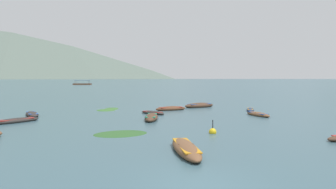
% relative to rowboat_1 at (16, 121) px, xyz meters
% --- Properties ---
extents(ground_plane, '(6000.00, 6000.00, 0.00)m').
position_rel_rowboat_1_xyz_m(ground_plane, '(13.80, 1485.89, -0.15)').
color(ground_plane, '#385660').
extents(mountain_1, '(2437.62, 2437.62, 575.83)m').
position_rel_rowboat_1_xyz_m(mountain_1, '(-865.10, 1797.60, 287.77)').
color(mountain_1, '#56665B').
rests_on(mountain_1, ground).
extents(mountain_2, '(1145.94, 1145.94, 321.55)m').
position_rel_rowboat_1_xyz_m(mountain_2, '(-151.96, 1737.37, 160.62)').
color(mountain_2, slate).
rests_on(mountain_2, ground).
extents(mountain_3, '(1126.56, 1126.56, 369.66)m').
position_rel_rowboat_1_xyz_m(mountain_3, '(486.23, 1575.48, 184.68)').
color(mountain_3, slate).
rests_on(mountain_3, ground).
extents(mountain_4, '(1141.06, 1141.06, 288.39)m').
position_rel_rowboat_1_xyz_m(mountain_4, '(969.64, 1761.33, 144.05)').
color(mountain_4, '#4C5B56').
rests_on(mountain_4, ground).
extents(rowboat_1, '(3.12, 3.60, 0.47)m').
position_rel_rowboat_1_xyz_m(rowboat_1, '(0.00, 0.00, 0.00)').
color(rowboat_1, '#2D2826').
rests_on(rowboat_1, ground).
extents(rowboat_2, '(1.20, 4.02, 0.65)m').
position_rel_rowboat_1_xyz_m(rowboat_2, '(11.15, 1.69, 0.05)').
color(rowboat_2, '#4C3323').
rests_on(rowboat_2, ground).
extents(rowboat_3, '(1.84, 4.70, 0.60)m').
position_rel_rowboat_1_xyz_m(rowboat_3, '(13.60, -9.67, 0.04)').
color(rowboat_3, brown).
rests_on(rowboat_3, ground).
extents(rowboat_4, '(2.93, 3.75, 0.50)m').
position_rel_rowboat_1_xyz_m(rowboat_4, '(-0.69, 4.24, 0.01)').
color(rowboat_4, '#2D2826').
rests_on(rowboat_4, ground).
extents(rowboat_5, '(3.82, 2.54, 0.57)m').
position_rel_rowboat_1_xyz_m(rowboat_5, '(12.90, 9.34, 0.03)').
color(rowboat_5, brown).
rests_on(rowboat_5, ground).
extents(rowboat_6, '(2.92, 2.70, 0.40)m').
position_rel_rowboat_1_xyz_m(rowboat_6, '(11.02, 5.78, -0.02)').
color(rowboat_6, '#2D2826').
rests_on(rowboat_6, ground).
extents(rowboat_7, '(2.01, 3.45, 0.46)m').
position_rel_rowboat_1_xyz_m(rowboat_7, '(21.42, 4.41, -0.00)').
color(rowboat_7, brown).
rests_on(rowboat_7, ground).
extents(rowboat_9, '(1.54, 3.16, 0.38)m').
position_rel_rowboat_1_xyz_m(rowboat_9, '(21.88, 8.79, -0.03)').
color(rowboat_9, navy).
rests_on(rowboat_9, ground).
extents(rowboat_10, '(4.36, 3.34, 0.71)m').
position_rel_rowboat_1_xyz_m(rowboat_10, '(16.51, 12.75, 0.07)').
color(rowboat_10, '#4C3323').
rests_on(rowboat_10, ground).
extents(ferry_0, '(9.45, 3.16, 2.54)m').
position_rel_rowboat_1_xyz_m(ferry_0, '(-34.56, 133.15, 0.30)').
color(ferry_0, brown).
rests_on(ferry_0, ground).
extents(mooring_buoy, '(0.50, 0.50, 1.05)m').
position_rel_rowboat_1_xyz_m(mooring_buoy, '(15.67, -4.68, -0.04)').
color(mooring_buoy, yellow).
rests_on(mooring_buoy, ground).
extents(weed_patch_1, '(1.88, 3.20, 0.14)m').
position_rel_rowboat_1_xyz_m(weed_patch_1, '(5.81, 10.65, -0.15)').
color(weed_patch_1, '#38662D').
rests_on(weed_patch_1, ground).
extents(weed_patch_3, '(2.69, 2.91, 0.14)m').
position_rel_rowboat_1_xyz_m(weed_patch_3, '(5.44, 9.21, -0.15)').
color(weed_patch_3, '#38662D').
rests_on(weed_patch_3, ground).
extents(weed_patch_4, '(4.20, 3.57, 0.14)m').
position_rel_rowboat_1_xyz_m(weed_patch_4, '(9.53, -4.89, -0.15)').
color(weed_patch_4, '#2D5628').
rests_on(weed_patch_4, ground).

